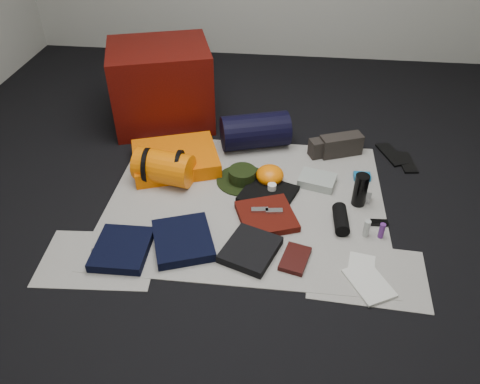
# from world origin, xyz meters

# --- Properties ---
(floor) EXTENTS (4.50, 4.50, 0.02)m
(floor) POSITION_xyz_m (0.00, 0.00, -0.01)
(floor) COLOR black
(floor) RESTS_ON ground
(newspaper_mat) EXTENTS (1.60, 1.30, 0.01)m
(newspaper_mat) POSITION_xyz_m (0.00, 0.00, 0.00)
(newspaper_mat) COLOR #BCB8AD
(newspaper_mat) RESTS_ON floor
(newspaper_sheet_front_left) EXTENTS (0.61, 0.44, 0.00)m
(newspaper_sheet_front_left) POSITION_xyz_m (-0.70, -0.55, 0.00)
(newspaper_sheet_front_left) COLOR #BCB8AD
(newspaper_sheet_front_left) RESTS_ON floor
(newspaper_sheet_front_right) EXTENTS (0.60, 0.43, 0.00)m
(newspaper_sheet_front_right) POSITION_xyz_m (0.65, -0.50, 0.00)
(newspaper_sheet_front_right) COLOR #BCB8AD
(newspaper_sheet_front_right) RESTS_ON floor
(red_cabinet) EXTENTS (0.82, 0.75, 0.57)m
(red_cabinet) POSITION_xyz_m (-0.70, 0.89, 0.28)
(red_cabinet) COLOR #490905
(red_cabinet) RESTS_ON floor
(sleeping_pad) EXTENTS (0.64, 0.58, 0.10)m
(sleeping_pad) POSITION_xyz_m (-0.49, 0.32, 0.05)
(sleeping_pad) COLOR #F76902
(sleeping_pad) RESTS_ON newspaper_mat
(stuff_sack) EXTENTS (0.38, 0.26, 0.20)m
(stuff_sack) POSITION_xyz_m (-0.52, 0.14, 0.11)
(stuff_sack) COLOR orange
(stuff_sack) RESTS_ON newspaper_mat
(sack_strap_left) EXTENTS (0.02, 0.22, 0.22)m
(sack_strap_left) POSITION_xyz_m (-0.62, 0.14, 0.11)
(sack_strap_left) COLOR black
(sack_strap_left) RESTS_ON newspaper_mat
(sack_strap_right) EXTENTS (0.03, 0.22, 0.22)m
(sack_strap_right) POSITION_xyz_m (-0.42, 0.14, 0.11)
(sack_strap_right) COLOR black
(sack_strap_right) RESTS_ON newspaper_mat
(navy_duffel) EXTENTS (0.50, 0.36, 0.24)m
(navy_duffel) POSITION_xyz_m (-0.00, 0.60, 0.12)
(navy_duffel) COLOR black
(navy_duffel) RESTS_ON newspaper_mat
(boonie_brim) EXTENTS (0.37, 0.37, 0.01)m
(boonie_brim) POSITION_xyz_m (-0.04, 0.19, 0.01)
(boonie_brim) COLOR black
(boonie_brim) RESTS_ON newspaper_mat
(boonie_crown) EXTENTS (0.17, 0.17, 0.07)m
(boonie_crown) POSITION_xyz_m (-0.04, 0.19, 0.05)
(boonie_crown) COLOR black
(boonie_crown) RESTS_ON boonie_brim
(hiking_boot_left) EXTENTS (0.25, 0.18, 0.12)m
(hiking_boot_left) POSITION_xyz_m (0.48, 0.55, 0.07)
(hiking_boot_left) COLOR #2B2621
(hiking_boot_left) RESTS_ON newspaper_mat
(hiking_boot_right) EXTENTS (0.29, 0.20, 0.14)m
(hiking_boot_right) POSITION_xyz_m (0.57, 0.57, 0.07)
(hiking_boot_right) COLOR #2B2621
(hiking_boot_right) RESTS_ON newspaper_mat
(flip_flop_left) EXTENTS (0.19, 0.29, 0.01)m
(flip_flop_left) POSITION_xyz_m (0.92, 0.60, 0.01)
(flip_flop_left) COLOR black
(flip_flop_left) RESTS_ON floor
(flip_flop_right) EXTENTS (0.11, 0.25, 0.01)m
(flip_flop_right) POSITION_xyz_m (1.00, 0.51, 0.01)
(flip_flop_right) COLOR black
(flip_flop_right) RESTS_ON floor
(trousers_navy_a) EXTENTS (0.28, 0.32, 0.05)m
(trousers_navy_a) POSITION_xyz_m (-0.59, -0.49, 0.03)
(trousers_navy_a) COLOR black
(trousers_navy_a) RESTS_ON newspaper_mat
(trousers_navy_b) EXTENTS (0.39, 0.42, 0.05)m
(trousers_navy_b) POSITION_xyz_m (-0.29, -0.40, 0.03)
(trousers_navy_b) COLOR black
(trousers_navy_b) RESTS_ON newspaper_mat
(trousers_charcoal) EXTENTS (0.33, 0.35, 0.04)m
(trousers_charcoal) POSITION_xyz_m (0.06, -0.42, 0.03)
(trousers_charcoal) COLOR black
(trousers_charcoal) RESTS_ON newspaper_mat
(black_tshirt) EXTENTS (0.37, 0.36, 0.03)m
(black_tshirt) POSITION_xyz_m (0.12, 0.06, 0.02)
(black_tshirt) COLOR black
(black_tshirt) RESTS_ON newspaper_mat
(red_shirt) EXTENTS (0.39, 0.39, 0.04)m
(red_shirt) POSITION_xyz_m (0.13, -0.15, 0.03)
(red_shirt) COLOR #480E07
(red_shirt) RESTS_ON newspaper_mat
(orange_stuff_sack) EXTENTS (0.21, 0.21, 0.11)m
(orange_stuff_sack) POSITION_xyz_m (0.13, 0.19, 0.06)
(orange_stuff_sack) COLOR orange
(orange_stuff_sack) RESTS_ON newspaper_mat
(first_aid_pouch) EXTENTS (0.25, 0.21, 0.05)m
(first_aid_pouch) POSITION_xyz_m (0.42, 0.21, 0.03)
(first_aid_pouch) COLOR #929A93
(first_aid_pouch) RESTS_ON newspaper_mat
(water_bottle) EXTENTS (0.08, 0.08, 0.20)m
(water_bottle) POSITION_xyz_m (0.65, 0.05, 0.11)
(water_bottle) COLOR black
(water_bottle) RESTS_ON newspaper_mat
(speaker) EXTENTS (0.09, 0.21, 0.08)m
(speaker) POSITION_xyz_m (0.54, -0.15, 0.05)
(speaker) COLOR black
(speaker) RESTS_ON newspaper_mat
(compact_camera) EXTENTS (0.11, 0.09, 0.04)m
(compact_camera) POSITION_xyz_m (0.68, 0.09, 0.03)
(compact_camera) COLOR #B6B6BB
(compact_camera) RESTS_ON newspaper_mat
(cyan_case) EXTENTS (0.10, 0.07, 0.03)m
(cyan_case) POSITION_xyz_m (0.69, 0.30, 0.02)
(cyan_case) COLOR #0E5A8F
(cyan_case) RESTS_ON newspaper_mat
(toiletry_purple) EXTENTS (0.04, 0.04, 0.09)m
(toiletry_purple) POSITION_xyz_m (0.75, -0.22, 0.05)
(toiletry_purple) COLOR #572475
(toiletry_purple) RESTS_ON newspaper_mat
(toiletry_clear) EXTENTS (0.04, 0.04, 0.10)m
(toiletry_clear) POSITION_xyz_m (0.67, -0.22, 0.06)
(toiletry_clear) COLOR #A5A9A4
(toiletry_clear) RESTS_ON newspaper_mat
(paperback_book) EXTENTS (0.17, 0.22, 0.03)m
(paperback_book) POSITION_xyz_m (0.29, -0.45, 0.02)
(paperback_book) COLOR black
(paperback_book) RESTS_ON newspaper_mat
(map_booklet) EXTENTS (0.26, 0.29, 0.01)m
(map_booklet) POSITION_xyz_m (0.65, -0.57, 0.01)
(map_booklet) COLOR silver
(map_booklet) RESTS_ON newspaper_mat
(map_printout) EXTENTS (0.15, 0.18, 0.01)m
(map_printout) POSITION_xyz_m (0.63, -0.45, 0.01)
(map_printout) COLOR silver
(map_printout) RESTS_ON newspaper_mat
(sunglasses) EXTENTS (0.10, 0.04, 0.02)m
(sunglasses) POSITION_xyz_m (0.75, -0.12, 0.02)
(sunglasses) COLOR black
(sunglasses) RESTS_ON newspaper_mat
(key_cluster) EXTENTS (0.08, 0.08, 0.01)m
(key_cluster) POSITION_xyz_m (-0.72, -0.52, 0.01)
(key_cluster) COLOR #B6B6BB
(key_cluster) RESTS_ON newspaper_mat
(tape_roll) EXTENTS (0.05, 0.05, 0.04)m
(tape_roll) POSITION_xyz_m (0.14, 0.09, 0.05)
(tape_roll) COLOR silver
(tape_roll) RESTS_ON black_tshirt
(energy_bar_a) EXTENTS (0.10, 0.05, 0.01)m
(energy_bar_a) POSITION_xyz_m (0.09, -0.13, 0.05)
(energy_bar_a) COLOR #B6B6BB
(energy_bar_a) RESTS_ON red_shirt
(energy_bar_b) EXTENTS (0.10, 0.05, 0.01)m
(energy_bar_b) POSITION_xyz_m (0.17, -0.13, 0.05)
(energy_bar_b) COLOR #B6B6BB
(energy_bar_b) RESTS_ON red_shirt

